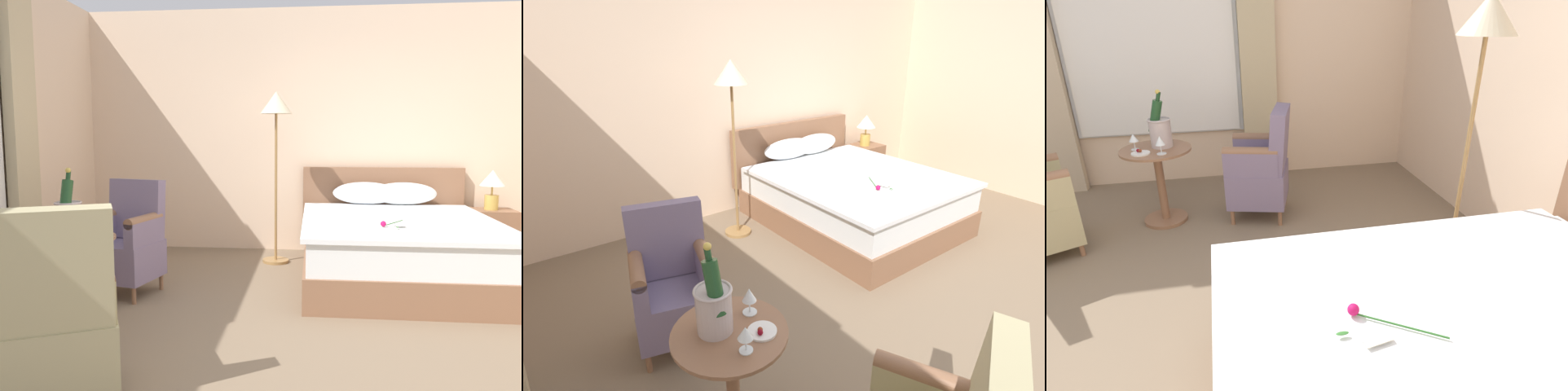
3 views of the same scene
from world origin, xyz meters
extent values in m
cube|color=beige|center=(-2.93, 0.00, 1.39)|extent=(0.12, 5.50, 2.78)
cube|color=white|center=(-2.85, 0.00, 1.49)|extent=(0.02, 1.66, 1.92)
cube|color=white|center=(-2.82, 0.00, 1.49)|extent=(0.02, 1.58, 1.88)
cube|color=#C5B38A|center=(-2.77, 1.01, 1.31)|extent=(0.10, 0.36, 2.61)
cube|color=white|center=(0.55, 1.52, 0.42)|extent=(1.65, 2.04, 0.27)
cube|color=white|center=(0.55, 1.46, 0.57)|extent=(1.73, 1.98, 0.04)
cylinder|color=#2D6628|center=(0.46, 1.17, 0.61)|extent=(0.21, 0.31, 0.01)
sphere|color=#B20F4C|center=(0.36, 1.02, 0.62)|extent=(0.05, 0.05, 0.05)
ellipsoid|color=#33702D|center=(0.46, 0.94, 0.61)|extent=(0.02, 0.05, 0.01)
cube|color=white|center=(0.50, 1.05, 0.61)|extent=(0.10, 0.12, 0.00)
cylinder|color=#9D7544|center=(-0.62, 2.08, 0.01)|extent=(0.28, 0.28, 0.03)
cylinder|color=#9D7544|center=(-0.62, 2.08, 0.80)|extent=(0.03, 0.03, 1.54)
cone|color=beige|center=(-0.62, 2.08, 1.69)|extent=(0.33, 0.33, 0.23)
cylinder|color=#895E43|center=(-1.86, 0.04, 0.01)|extent=(0.37, 0.37, 0.03)
cylinder|color=#895E43|center=(-1.86, 0.04, 0.32)|extent=(0.07, 0.07, 0.64)
cylinder|color=#895E43|center=(-1.86, 0.04, 0.65)|extent=(0.57, 0.57, 0.02)
cylinder|color=#BAABAB|center=(-1.91, 0.09, 0.78)|extent=(0.17, 0.17, 0.23)
torus|color=#BAABAB|center=(-1.91, 0.09, 0.89)|extent=(0.19, 0.19, 0.02)
cylinder|color=white|center=(-1.91, 0.09, 0.87)|extent=(0.15, 0.15, 0.03)
cylinder|color=#1E4723|center=(-1.91, 0.07, 0.92)|extent=(0.08, 0.14, 0.28)
cylinder|color=#193D1E|center=(-1.91, 0.11, 1.08)|extent=(0.03, 0.05, 0.08)
sphere|color=gold|center=(-1.91, 0.11, 1.12)|extent=(0.04, 0.04, 0.04)
cylinder|color=white|center=(-1.87, -0.12, 0.67)|extent=(0.07, 0.07, 0.01)
cylinder|color=white|center=(-1.87, -0.12, 0.70)|extent=(0.01, 0.01, 0.07)
cone|color=white|center=(-1.87, -0.12, 0.77)|extent=(0.07, 0.07, 0.06)
cylinder|color=white|center=(-1.70, 0.10, 0.67)|extent=(0.08, 0.08, 0.01)
cylinder|color=white|center=(-1.70, 0.10, 0.71)|extent=(0.01, 0.01, 0.07)
cone|color=white|center=(-1.70, 0.10, 0.78)|extent=(0.07, 0.07, 0.07)
cylinder|color=white|center=(-1.74, -0.06, 0.67)|extent=(0.15, 0.15, 0.01)
sphere|color=maroon|center=(-1.76, -0.08, 0.69)|extent=(0.03, 0.03, 0.03)
sphere|color=maroon|center=(-1.75, -0.07, 0.69)|extent=(0.03, 0.03, 0.03)
cylinder|color=#895E43|center=(-2.09, 0.73, 0.07)|extent=(0.04, 0.04, 0.14)
cylinder|color=#895E43|center=(-1.65, 0.61, 0.07)|extent=(0.04, 0.04, 0.14)
cylinder|color=#895E43|center=(-1.98, 1.12, 0.07)|extent=(0.04, 0.04, 0.14)
cylinder|color=#895E43|center=(-1.55, 1.01, 0.07)|extent=(0.04, 0.04, 0.14)
cube|color=slate|center=(-1.82, 0.87, 0.30)|extent=(0.63, 0.61, 0.31)
cube|color=slate|center=(-1.77, 1.06, 0.71)|extent=(0.52, 0.28, 0.53)
cube|color=slate|center=(-2.03, 0.90, 0.55)|extent=(0.20, 0.46, 0.20)
cylinder|color=#895E43|center=(-2.03, 0.90, 0.66)|extent=(0.20, 0.46, 0.09)
cube|color=slate|center=(-1.62, 0.80, 0.55)|extent=(0.20, 0.46, 0.20)
cylinder|color=#895E43|center=(-1.62, 0.80, 0.66)|extent=(0.20, 0.46, 0.09)
cylinder|color=#895E43|center=(-1.39, -0.53, 0.05)|extent=(0.04, 0.04, 0.10)
cylinder|color=#895E43|center=(-1.82, -0.73, 0.05)|extent=(0.04, 0.04, 0.10)
camera|label=1|loc=(-0.22, -3.22, 1.37)|focal=35.00mm
camera|label=2|loc=(-2.61, -1.40, 2.01)|focal=28.00mm
camera|label=3|loc=(1.56, 0.56, 1.68)|focal=28.00mm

